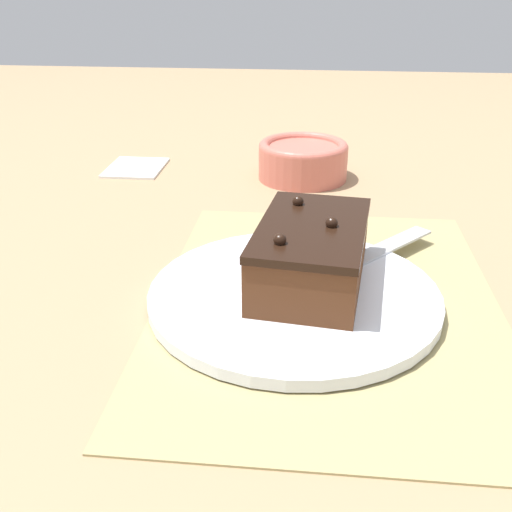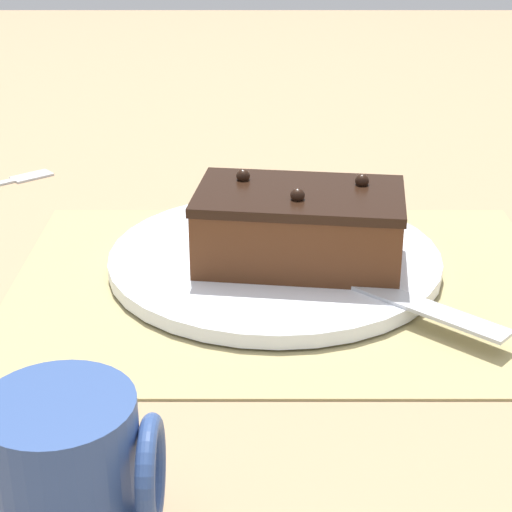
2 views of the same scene
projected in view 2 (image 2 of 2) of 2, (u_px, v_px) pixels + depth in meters
The scene contains 6 objects.
ground_plane at pixel (283, 286), 0.72m from camera, with size 3.00×3.00×0.00m, color #9E7F5B.
placemat_woven at pixel (283, 284), 0.72m from camera, with size 0.46×0.34×0.00m, color tan.
cake_plate at pixel (273, 259), 0.75m from camera, with size 0.29×0.29×0.01m.
chocolate_cake at pixel (298, 226), 0.72m from camera, with size 0.18×0.12×0.07m.
serving_knife at pixel (330, 269), 0.71m from camera, with size 0.19×0.17×0.01m.
coffee_mug at pixel (69, 474), 0.43m from camera, with size 0.09×0.08×0.09m.
Camera 2 is at (-0.02, -0.65, 0.33)m, focal length 60.00 mm.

